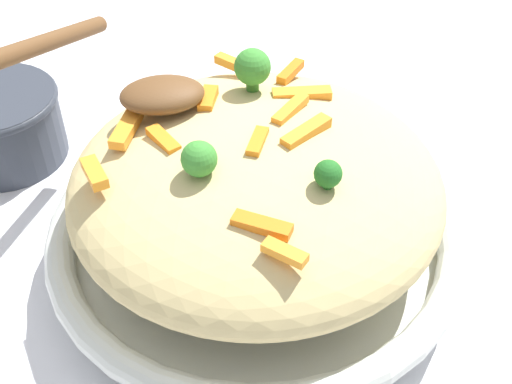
{
  "coord_description": "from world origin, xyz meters",
  "views": [
    {
      "loc": [
        0.05,
        0.32,
        0.37
      ],
      "look_at": [
        0.0,
        0.0,
        0.07
      ],
      "focal_mm": 46.71,
      "sensor_mm": 36.0,
      "label": 1
    }
  ],
  "objects": [
    {
      "name": "ground_plane",
      "position": [
        0.0,
        0.0,
        0.0
      ],
      "size": [
        2.4,
        2.4,
        0.0
      ],
      "primitive_type": "plane",
      "color": "silver"
    },
    {
      "name": "serving_bowl",
      "position": [
        0.0,
        0.0,
        0.02
      ],
      "size": [
        0.29,
        0.29,
        0.04
      ],
      "color": "silver",
      "rests_on": "ground_plane"
    },
    {
      "name": "pasta_mound",
      "position": [
        0.0,
        0.0,
        0.08
      ],
      "size": [
        0.25,
        0.25,
        0.08
      ],
      "primitive_type": "ellipsoid",
      "color": "#D1BA7A",
      "rests_on": "serving_bowl"
    },
    {
      "name": "carrot_piece_0",
      "position": [
        -0.03,
        0.0,
        0.11
      ],
      "size": [
        0.04,
        0.03,
        0.01
      ],
      "primitive_type": "cube",
      "rotation": [
        0.0,
        0.0,
        0.62
      ],
      "color": "orange",
      "rests_on": "pasta_mound"
    },
    {
      "name": "carrot_piece_1",
      "position": [
        -0.04,
        -0.05,
        0.11
      ],
      "size": [
        0.04,
        0.01,
        0.01
      ],
      "primitive_type": "cube",
      "rotation": [
        0.0,
        0.0,
        6.2
      ],
      "color": "orange",
      "rests_on": "pasta_mound"
    },
    {
      "name": "carrot_piece_2",
      "position": [
        -0.0,
        -0.09,
        0.11
      ],
      "size": [
        0.03,
        0.03,
        0.01
      ],
      "primitive_type": "cube",
      "rotation": [
        0.0,
        0.0,
        5.46
      ],
      "color": "orange",
      "rests_on": "pasta_mound"
    },
    {
      "name": "carrot_piece_3",
      "position": [
        0.1,
        0.01,
        0.11
      ],
      "size": [
        0.02,
        0.03,
        0.01
      ],
      "primitive_type": "cube",
      "rotation": [
        0.0,
        0.0,
        5.03
      ],
      "color": "orange",
      "rests_on": "pasta_mound"
    },
    {
      "name": "carrot_piece_4",
      "position": [
        -0.03,
        -0.03,
        0.11
      ],
      "size": [
        0.03,
        0.03,
        0.01
      ],
      "primitive_type": "cube",
      "rotation": [
        0.0,
        0.0,
        0.83
      ],
      "color": "orange",
      "rests_on": "pasta_mound"
    },
    {
      "name": "carrot_piece_5",
      "position": [
        0.0,
        0.01,
        0.11
      ],
      "size": [
        0.02,
        0.03,
        0.01
      ],
      "primitive_type": "cube",
      "rotation": [
        0.0,
        0.0,
        4.29
      ],
      "color": "orange",
      "rests_on": "pasta_mound"
    },
    {
      "name": "carrot_piece_6",
      "position": [
        -0.0,
        0.09,
        0.11
      ],
      "size": [
        0.02,
        0.02,
        0.01
      ],
      "primitive_type": "cube",
      "rotation": [
        0.0,
        0.0,
        2.41
      ],
      "color": "orange",
      "rests_on": "pasta_mound"
    },
    {
      "name": "carrot_piece_7",
      "position": [
        0.06,
        -0.01,
        0.11
      ],
      "size": [
        0.02,
        0.03,
        0.01
      ],
      "primitive_type": "cube",
      "rotation": [
        0.0,
        0.0,
        5.18
      ],
      "color": "orange",
      "rests_on": "pasta_mound"
    },
    {
      "name": "carrot_piece_8",
      "position": [
        -0.04,
        -0.08,
        0.11
      ],
      "size": [
        0.02,
        0.03,
        0.01
      ],
      "primitive_type": "cube",
      "rotation": [
        0.0,
        0.0,
        0.89
      ],
      "color": "orange",
      "rests_on": "pasta_mound"
    },
    {
      "name": "carrot_piece_9",
      "position": [
        0.05,
        -0.06,
        0.11
      ],
      "size": [
        0.03,
        0.01,
        0.01
      ],
      "primitive_type": "cube",
      "rotation": [
        0.0,
        0.0,
        0.15
      ],
      "color": "orange",
      "rests_on": "pasta_mound"
    },
    {
      "name": "carrot_piece_10",
      "position": [
        0.01,
        0.07,
        0.11
      ],
      "size": [
        0.03,
        0.03,
        0.01
      ],
      "primitive_type": "cube",
      "rotation": [
        0.0,
        0.0,
        5.74
      ],
      "color": "orange",
      "rests_on": "pasta_mound"
    },
    {
      "name": "carrot_piece_11",
      "position": [
        0.08,
        -0.03,
        0.11
      ],
      "size": [
        0.02,
        0.04,
        0.01
      ],
      "primitive_type": "cube",
      "rotation": [
        0.0,
        0.0,
        4.35
      ],
      "color": "orange",
      "rests_on": "pasta_mound"
    },
    {
      "name": "carrot_piece_12",
      "position": [
        0.02,
        -0.05,
        0.11
      ],
      "size": [
        0.02,
        0.03,
        0.01
      ],
      "primitive_type": "cube",
      "rotation": [
        0.0,
        0.0,
        4.42
      ],
      "color": "orange",
      "rests_on": "pasta_mound"
    },
    {
      "name": "broccoli_floret_0",
      "position": [
        0.04,
        0.02,
        0.12
      ],
      "size": [
        0.02,
        0.02,
        0.02
      ],
      "color": "#377928",
      "rests_on": "pasta_mound"
    },
    {
      "name": "broccoli_floret_1",
      "position": [
        -0.03,
        0.05,
        0.12
      ],
      "size": [
        0.02,
        0.02,
        0.02
      ],
      "color": "#205B1C",
      "rests_on": "pasta_mound"
    },
    {
      "name": "broccoli_floret_2",
      "position": [
        -0.01,
        -0.06,
        0.13
      ],
      "size": [
        0.03,
        0.03,
        0.03
      ],
      "color": "#377928",
      "rests_on": "pasta_mound"
    },
    {
      "name": "serving_spoon",
      "position": [
        0.08,
        -0.06,
        0.13
      ],
      "size": [
        0.14,
        0.15,
        0.07
      ],
      "color": "brown",
      "rests_on": "pasta_mound"
    },
    {
      "name": "companion_bowl",
      "position": [
        0.19,
        -0.16,
        0.03
      ],
      "size": [
        0.11,
        0.11,
        0.06
      ],
      "color": "#333842",
      "rests_on": "ground_plane"
    }
  ]
}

